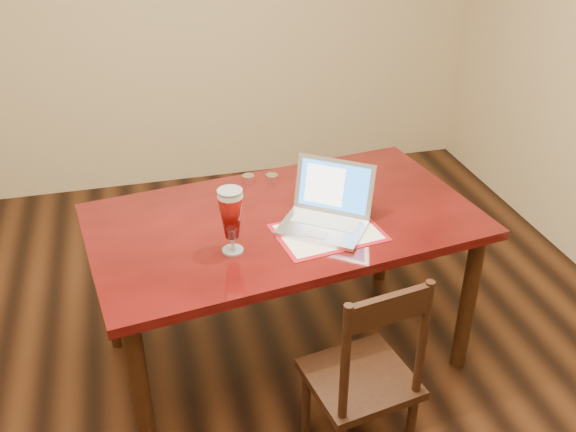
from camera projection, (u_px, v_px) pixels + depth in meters
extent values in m
plane|color=black|center=(246.00, 417.00, 2.95)|extent=(5.00, 5.00, 0.00)
cube|color=#CBB587|center=(168.00, 1.00, 4.36)|extent=(4.50, 0.01, 2.70)
cube|color=#540C0B|center=(285.00, 221.00, 2.92)|extent=(1.86, 1.21, 0.04)
cylinder|color=black|center=(141.00, 396.00, 2.55)|extent=(0.08, 0.08, 0.77)
cylinder|color=black|center=(468.00, 302.00, 3.07)|extent=(0.08, 0.08, 0.77)
cylinder|color=black|center=(109.00, 284.00, 3.19)|extent=(0.08, 0.08, 0.77)
cylinder|color=black|center=(384.00, 222.00, 3.71)|extent=(0.08, 0.08, 0.77)
cube|color=maroon|center=(328.00, 232.00, 2.80)|extent=(0.50, 0.39, 0.00)
cube|color=white|center=(328.00, 232.00, 2.80)|extent=(0.45, 0.34, 0.00)
cube|color=silver|center=(322.00, 228.00, 2.81)|extent=(0.44, 0.41, 0.02)
cube|color=silver|center=(326.00, 221.00, 2.84)|extent=(0.30, 0.27, 0.00)
cube|color=#ADADB2|center=(317.00, 234.00, 2.75)|extent=(0.11, 0.11, 0.00)
cube|color=silver|center=(334.00, 186.00, 2.87)|extent=(0.33, 0.27, 0.24)
cube|color=blue|center=(334.00, 187.00, 2.86)|extent=(0.29, 0.23, 0.20)
cube|color=white|center=(325.00, 185.00, 2.88)|extent=(0.17, 0.14, 0.17)
cylinder|color=silver|center=(233.00, 250.00, 2.67)|extent=(0.09, 0.09, 0.01)
cylinder|color=silver|center=(233.00, 243.00, 2.65)|extent=(0.02, 0.02, 0.06)
cylinder|color=beige|center=(230.00, 195.00, 2.53)|extent=(0.10, 0.10, 0.02)
cylinder|color=silver|center=(230.00, 191.00, 2.53)|extent=(0.10, 0.10, 0.01)
cylinder|color=white|center=(248.00, 179.00, 3.20)|extent=(0.06, 0.06, 0.04)
cylinder|color=white|center=(272.00, 178.00, 3.20)|extent=(0.06, 0.06, 0.04)
cube|color=black|center=(360.00, 379.00, 2.59)|extent=(0.46, 0.45, 0.04)
cylinder|color=black|center=(410.00, 431.00, 2.64)|extent=(0.04, 0.04, 0.40)
cylinder|color=black|center=(306.00, 403.00, 2.76)|extent=(0.04, 0.04, 0.40)
cylinder|color=black|center=(372.00, 381.00, 2.88)|extent=(0.04, 0.04, 0.40)
cylinder|color=black|center=(345.00, 363.00, 2.27)|extent=(0.03, 0.03, 0.52)
cylinder|color=black|center=(423.00, 338.00, 2.38)|extent=(0.03, 0.03, 0.52)
cube|color=black|center=(389.00, 309.00, 2.23)|extent=(0.33, 0.08, 0.12)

